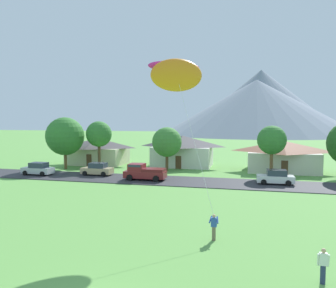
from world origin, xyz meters
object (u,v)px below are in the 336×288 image
(tree_near_left, at_px, (65,136))
(watcher_person, at_px, (323,265))
(tree_right_of_center, at_px, (99,134))
(kite_flyer_with_kite, at_px, (177,75))
(house_leftmost, at_px, (282,155))
(parked_car_white_mid_west, at_px, (276,177))
(house_right_center, at_px, (98,151))
(tree_left_of_center, at_px, (272,140))
(house_left_center, at_px, (183,150))
(tree_near_right, at_px, (167,142))
(pickup_truck_maroon_west_side, at_px, (144,172))
(parked_car_tan_west_end, at_px, (97,169))
(parked_car_silver_mid_east, at_px, (38,169))

(tree_near_left, relative_size, watcher_person, 4.77)
(tree_right_of_center, distance_m, kite_flyer_with_kite, 28.21)
(house_leftmost, bearing_deg, parked_car_white_mid_west, -98.60)
(watcher_person, bearing_deg, house_right_center, 128.59)
(house_leftmost, bearing_deg, tree_left_of_center, -108.79)
(house_leftmost, height_order, tree_near_left, tree_near_left)
(house_left_center, xyz_separation_m, tree_near_right, (-1.26, -5.45, 1.68))
(house_right_center, relative_size, pickup_truck_maroon_west_side, 1.91)
(tree_right_of_center, xyz_separation_m, parked_car_white_mid_west, (25.62, -6.66, -4.49))
(house_leftmost, distance_m, house_right_center, 30.02)
(tree_right_of_center, bearing_deg, parked_car_tan_west_end, -66.83)
(house_right_center, xyz_separation_m, tree_right_of_center, (2.72, -5.13, 3.06))
(tree_near_left, bearing_deg, house_leftmost, 9.96)
(parked_car_silver_mid_east, bearing_deg, tree_right_of_center, 54.31)
(house_left_center, distance_m, parked_car_silver_mid_east, 22.18)
(kite_flyer_with_kite, bearing_deg, tree_right_of_center, 128.16)
(house_right_center, bearing_deg, house_left_center, 3.64)
(house_leftmost, bearing_deg, parked_car_silver_mid_east, -159.93)
(tree_right_of_center, bearing_deg, tree_left_of_center, -2.54)
(tree_right_of_center, bearing_deg, parked_car_white_mid_west, -14.57)
(house_leftmost, relative_size, tree_right_of_center, 1.44)
(kite_flyer_with_kite, bearing_deg, tree_near_right, 106.04)
(watcher_person, bearing_deg, house_leftmost, 88.05)
(house_leftmost, height_order, house_right_center, house_leftmost)
(house_right_center, height_order, tree_near_right, tree_near_right)
(tree_left_of_center, height_order, watcher_person, tree_left_of_center)
(house_leftmost, distance_m, parked_car_white_mid_west, 11.24)
(tree_left_of_center, bearing_deg, watcher_person, -88.73)
(tree_near_left, height_order, watcher_person, tree_near_left)
(house_right_center, relative_size, tree_right_of_center, 1.35)
(watcher_person, bearing_deg, tree_near_right, 116.05)
(house_right_center, height_order, parked_car_silver_mid_east, house_right_center)
(tree_near_left, xyz_separation_m, tree_left_of_center, (30.47, 0.20, -0.18))
(house_leftmost, relative_size, parked_car_white_mid_west, 2.50)
(tree_right_of_center, bearing_deg, watcher_person, -49.89)
(tree_near_left, height_order, pickup_truck_maroon_west_side, tree_near_left)
(parked_car_silver_mid_east, bearing_deg, tree_left_of_center, 11.86)
(tree_near_left, xyz_separation_m, pickup_truck_maroon_west_side, (14.85, -6.42, -3.99))
(tree_left_of_center, height_order, parked_car_tan_west_end, tree_left_of_center)
(house_left_center, height_order, parked_car_silver_mid_east, house_left_center)
(tree_right_of_center, height_order, kite_flyer_with_kite, kite_flyer_with_kite)
(tree_near_left, xyz_separation_m, kite_flyer_with_kite, (22.12, -20.41, 5.97))
(tree_near_right, bearing_deg, tree_near_left, -172.96)
(parked_car_silver_mid_east, xyz_separation_m, pickup_truck_maroon_west_side, (15.27, -0.13, 0.19))
(house_right_center, xyz_separation_m, parked_car_silver_mid_east, (-2.74, -12.75, -1.43))
(tree_left_of_center, bearing_deg, parked_car_tan_west_end, -168.30)
(house_right_center, height_order, parked_car_white_mid_west, house_right_center)
(tree_near_right, bearing_deg, parked_car_white_mid_west, -25.91)
(house_leftmost, relative_size, parked_car_tan_west_end, 2.53)
(kite_flyer_with_kite, bearing_deg, watcher_person, -45.69)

